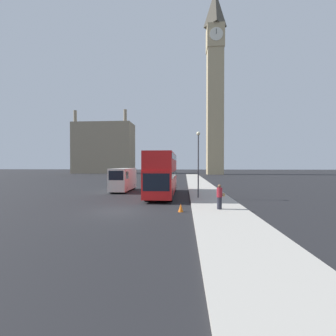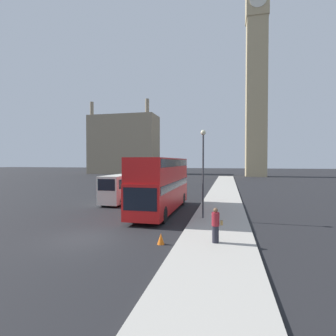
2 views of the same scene
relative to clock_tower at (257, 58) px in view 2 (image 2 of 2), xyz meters
The scene contains 10 objects.
ground_plane 72.34m from the clock_tower, 103.27° to the right, with size 300.00×300.00×0.00m, color black.
sidewalk_strip 71.21m from the clock_tower, 97.19° to the right, with size 3.81×120.00×0.15m.
clock_tower is the anchor object (origin of this frame).
building_block_distant 48.60m from the clock_tower, 168.46° to the left, with size 22.75×10.02×23.97m.
red_double_decker_bus 63.78m from the clock_tower, 102.98° to the right, with size 2.52×10.79×4.38m.
white_van 62.60m from the clock_tower, 109.10° to the right, with size 1.95×5.98×2.78m.
pedestrian 70.44m from the clock_tower, 97.25° to the right, with size 0.54×0.38×1.70m.
street_lamp 64.33m from the clock_tower, 99.04° to the right, with size 0.36×0.36×6.17m.
parked_sedan 48.50m from the clock_tower, 118.84° to the right, with size 1.83×4.72×1.53m.
traffic_cone 71.47m from the clock_tower, 99.58° to the right, with size 0.36×0.36×0.55m.
Camera 2 is at (7.47, -12.50, 4.12)m, focal length 28.00 mm.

